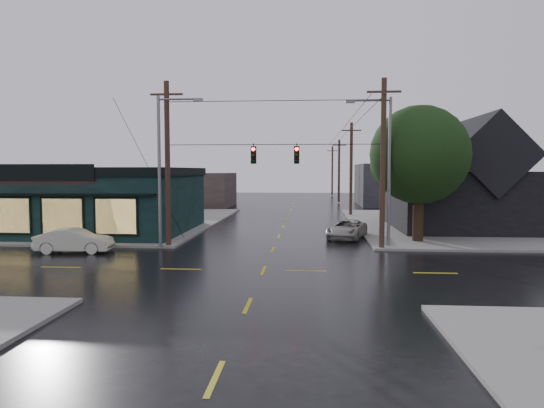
# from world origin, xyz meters

# --- Properties ---
(ground_plane) EXTENTS (160.00, 160.00, 0.00)m
(ground_plane) POSITION_xyz_m (0.00, 0.00, 0.00)
(ground_plane) COLOR black
(sidewalk_nw) EXTENTS (28.00, 28.00, 0.15)m
(sidewalk_nw) POSITION_xyz_m (-20.00, 20.00, 0.07)
(sidewalk_nw) COLOR gray
(sidewalk_nw) RESTS_ON ground
(sidewalk_ne) EXTENTS (28.00, 28.00, 0.15)m
(sidewalk_ne) POSITION_xyz_m (20.00, 20.00, 0.07)
(sidewalk_ne) COLOR gray
(sidewalk_ne) RESTS_ON ground
(pizza_shop) EXTENTS (16.30, 12.34, 4.90)m
(pizza_shop) POSITION_xyz_m (-15.00, 12.94, 2.56)
(pizza_shop) COLOR black
(pizza_shop) RESTS_ON ground
(ne_building) EXTENTS (12.60, 11.60, 8.75)m
(ne_building) POSITION_xyz_m (15.00, 17.00, 4.47)
(ne_building) COLOR black
(ne_building) RESTS_ON ground
(corner_tree) EXTENTS (6.39, 6.39, 8.81)m
(corner_tree) POSITION_xyz_m (9.27, 9.47, 5.73)
(corner_tree) COLOR black
(corner_tree) RESTS_ON ground
(utility_pole_nw) EXTENTS (2.00, 0.32, 10.15)m
(utility_pole_nw) POSITION_xyz_m (-6.50, 6.50, 0.00)
(utility_pole_nw) COLOR #311F15
(utility_pole_nw) RESTS_ON ground
(utility_pole_ne) EXTENTS (2.00, 0.32, 10.15)m
(utility_pole_ne) POSITION_xyz_m (6.50, 6.50, 0.00)
(utility_pole_ne) COLOR #311F15
(utility_pole_ne) RESTS_ON ground
(utility_pole_far_a) EXTENTS (2.00, 0.32, 9.65)m
(utility_pole_far_a) POSITION_xyz_m (6.50, 28.00, 0.00)
(utility_pole_far_a) COLOR #311F15
(utility_pole_far_a) RESTS_ON ground
(utility_pole_far_b) EXTENTS (2.00, 0.32, 9.15)m
(utility_pole_far_b) POSITION_xyz_m (6.50, 48.00, 0.00)
(utility_pole_far_b) COLOR #311F15
(utility_pole_far_b) RESTS_ON ground
(utility_pole_far_c) EXTENTS (2.00, 0.32, 9.15)m
(utility_pole_far_c) POSITION_xyz_m (6.50, 68.00, 0.00)
(utility_pole_far_c) COLOR #311F15
(utility_pole_far_c) RESTS_ON ground
(span_signal_assembly) EXTENTS (13.00, 0.48, 1.23)m
(span_signal_assembly) POSITION_xyz_m (0.10, 6.50, 5.70)
(span_signal_assembly) COLOR black
(span_signal_assembly) RESTS_ON ground
(streetlight_nw) EXTENTS (5.40, 0.30, 9.15)m
(streetlight_nw) POSITION_xyz_m (-6.80, 5.80, 0.00)
(streetlight_nw) COLOR slate
(streetlight_nw) RESTS_ON ground
(streetlight_ne) EXTENTS (5.40, 0.30, 9.15)m
(streetlight_ne) POSITION_xyz_m (7.00, 7.20, 0.00)
(streetlight_ne) COLOR slate
(streetlight_ne) RESTS_ON ground
(bg_building_west) EXTENTS (12.00, 10.00, 4.40)m
(bg_building_west) POSITION_xyz_m (-14.00, 40.00, 2.20)
(bg_building_west) COLOR #372B28
(bg_building_west) RESTS_ON ground
(bg_building_east) EXTENTS (14.00, 12.00, 5.60)m
(bg_building_east) POSITION_xyz_m (16.00, 45.00, 2.80)
(bg_building_east) COLOR #28292E
(bg_building_east) RESTS_ON ground
(sedan_cream) EXTENTS (4.42, 1.87, 1.42)m
(sedan_cream) POSITION_xyz_m (-11.36, 4.13, 0.71)
(sedan_cream) COLOR beige
(sedan_cream) RESTS_ON ground
(suv_silver) EXTENTS (3.44, 5.13, 1.31)m
(suv_silver) POSITION_xyz_m (4.80, 11.19, 0.65)
(suv_silver) COLOR #9F9B92
(suv_silver) RESTS_ON ground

